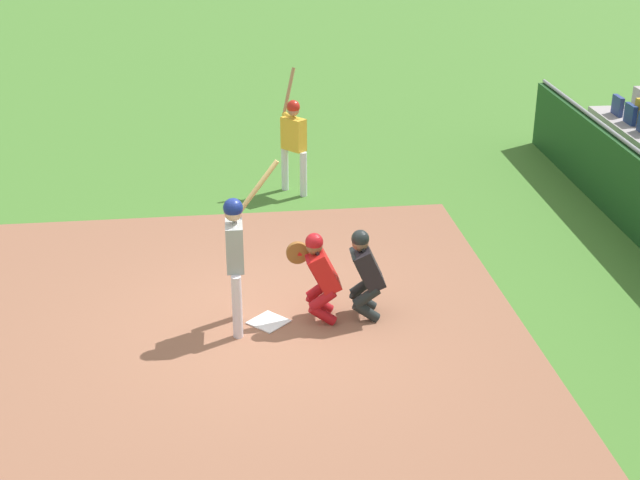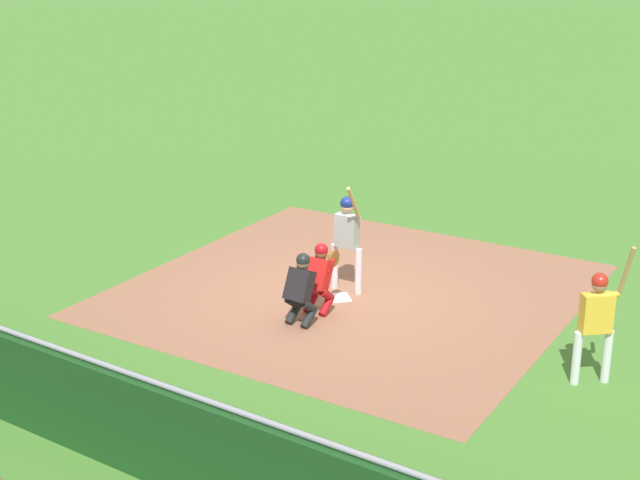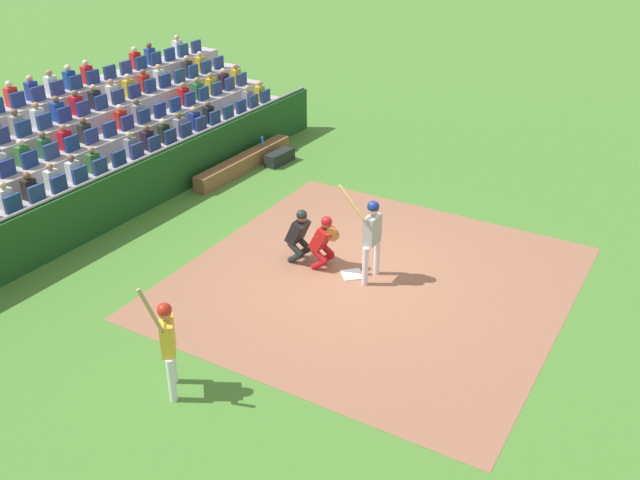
{
  "view_description": "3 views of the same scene",
  "coord_description": "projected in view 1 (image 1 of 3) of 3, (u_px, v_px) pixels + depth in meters",
  "views": [
    {
      "loc": [
        -10.44,
        0.27,
        5.84
      ],
      "look_at": [
        -0.21,
        -0.67,
        1.28
      ],
      "focal_mm": 49.8,
      "sensor_mm": 36.0,
      "label": 1
    },
    {
      "loc": [
        8.24,
        -13.09,
        6.46
      ],
      "look_at": [
        0.02,
        -0.62,
        1.32
      ],
      "focal_mm": 51.4,
      "sensor_mm": 36.0,
      "label": 2
    },
    {
      "loc": [
        11.49,
        6.41,
        7.93
      ],
      "look_at": [
        0.36,
        -0.59,
        0.85
      ],
      "focal_mm": 39.99,
      "sensor_mm": 36.0,
      "label": 3
    }
  ],
  "objects": [
    {
      "name": "catcher_crouching",
      "position": [
        319.0,
        271.0,
        11.72
      ],
      "size": [
        0.47,
        0.72,
        1.28
      ],
      "color": "#A91218",
      "rests_on": "ground_plane"
    },
    {
      "name": "on_deck_batter",
      "position": [
        293.0,
        136.0,
        15.95
      ],
      "size": [
        0.75,
        0.5,
        2.24
      ],
      "color": "silver",
      "rests_on": "ground_plane"
    },
    {
      "name": "infield_dirt_patch",
      "position": [
        231.0,
        324.0,
        11.85
      ],
      "size": [
        8.08,
        8.01,
        0.01
      ],
      "primitive_type": "cube",
      "rotation": [
        0.0,
        0.0,
        0.03
      ],
      "color": "#925F46",
      "rests_on": "ground_plane"
    },
    {
      "name": "home_plate_umpire",
      "position": [
        365.0,
        270.0,
        11.79
      ],
      "size": [
        0.46,
        0.46,
        1.29
      ],
      "color": "black",
      "rests_on": "ground_plane"
    },
    {
      "name": "home_plate_marker",
      "position": [
        269.0,
        322.0,
        11.89
      ],
      "size": [
        0.62,
        0.62,
        0.02
      ],
      "primitive_type": "cube",
      "rotation": [
        0.0,
        0.0,
        0.79
      ],
      "color": "white",
      "rests_on": "infield_dirt_patch"
    },
    {
      "name": "batter_at_plate",
      "position": [
        236.0,
        248.0,
        11.34
      ],
      "size": [
        0.74,
        0.74,
        2.2
      ],
      "color": "silver",
      "rests_on": "ground_plane"
    },
    {
      "name": "ground_plane",
      "position": [
        269.0,
        323.0,
        11.9
      ],
      "size": [
        160.0,
        160.0,
        0.0
      ],
      "primitive_type": "plane",
      "color": "#467A2E"
    }
  ]
}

